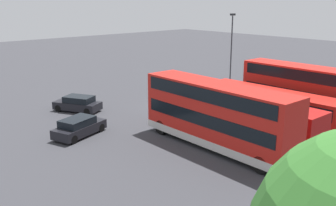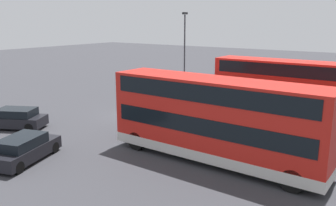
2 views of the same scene
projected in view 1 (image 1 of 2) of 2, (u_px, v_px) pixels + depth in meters
The scene contains 9 objects.
ground_plane at pixel (175, 106), 37.42m from camera, with size 140.00×140.00×0.00m, color #38383D.
bus_double_decker_near_end at pixel (308, 91), 32.73m from camera, with size 2.65×11.80×4.55m.
bus_single_deck_second at pixel (272, 107), 31.11m from camera, with size 3.01×11.77×2.95m.
bus_single_deck_third at pixel (255, 118), 28.18m from camera, with size 2.74×10.21×2.95m.
bus_double_decker_fourth at pixel (217, 114), 26.35m from camera, with size 2.79×12.09×4.55m.
car_hatchback_silver at pixel (78, 104), 35.51m from camera, with size 3.58×4.62×1.43m.
car_small_green at pixel (79, 127), 29.06m from camera, with size 4.59×3.03×1.43m.
lamp_post_tall at pixel (232, 43), 46.76m from camera, with size 0.70×0.30×8.36m.
waste_bin_yellow at pixel (166, 95), 39.48m from camera, with size 0.60×0.60×0.95m, color #333338.
Camera 1 is at (24.51, 26.43, 10.04)m, focal length 41.24 mm.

